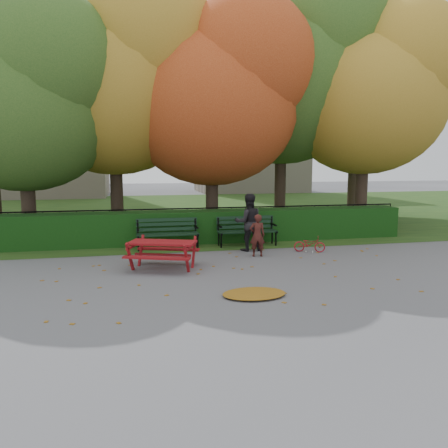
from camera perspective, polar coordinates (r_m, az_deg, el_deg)
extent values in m
plane|color=slate|center=(9.62, 2.37, -7.07)|extent=(90.00, 90.00, 0.00)
plane|color=#1A3A14|center=(23.24, -6.34, 1.80)|extent=(90.00, 90.00, 0.00)
cube|color=#B3A48E|center=(35.96, -23.63, 15.36)|extent=(10.00, 7.00, 15.00)
cube|color=#B3A48E|center=(38.57, 3.50, 13.21)|extent=(9.00, 6.00, 12.00)
cube|color=black|center=(13.84, -2.31, -0.31)|extent=(13.00, 0.90, 1.00)
cube|color=black|center=(14.68, -2.84, -1.49)|extent=(14.00, 0.04, 0.04)
cube|color=black|center=(14.56, -2.86, 2.08)|extent=(14.00, 0.04, 0.04)
cylinder|color=black|center=(14.44, -14.67, -0.22)|extent=(0.03, 0.03, 1.00)
cylinder|color=black|center=(14.62, -2.85, 0.13)|extent=(0.03, 0.03, 1.00)
cylinder|color=black|center=(15.39, 8.24, 0.45)|extent=(0.03, 0.03, 1.00)
cylinder|color=black|center=(16.93, 19.42, 0.76)|extent=(0.03, 0.03, 1.00)
cylinder|color=black|center=(15.17, -24.19, 2.81)|extent=(0.44, 0.44, 2.62)
ellipsoid|color=#274C1A|center=(15.21, -24.82, 13.42)|extent=(5.60, 5.60, 5.04)
sphere|color=#274C1A|center=(14.54, -21.77, 18.90)|extent=(4.20, 4.20, 4.20)
cylinder|color=black|center=(16.02, -13.85, 4.47)|extent=(0.44, 0.44, 3.15)
ellipsoid|color=olive|center=(16.18, -14.26, 16.48)|extent=(6.40, 6.40, 5.76)
sphere|color=olive|center=(15.69, -10.15, 22.24)|extent=(4.80, 4.80, 4.80)
cylinder|color=black|center=(15.49, -1.59, 3.93)|extent=(0.44, 0.44, 2.80)
ellipsoid|color=#992B0D|center=(15.57, -1.63, 15.01)|extent=(6.00, 6.00, 5.40)
sphere|color=#992B0D|center=(15.30, 3.02, 20.26)|extent=(4.50, 4.50, 4.50)
cylinder|color=black|center=(17.51, 7.35, 5.49)|extent=(0.44, 0.44, 3.50)
ellipsoid|color=#274C1A|center=(17.75, 7.57, 17.67)|extent=(6.80, 6.80, 6.12)
sphere|color=#274C1A|center=(17.74, 12.60, 22.62)|extent=(5.10, 5.10, 5.10)
cylinder|color=black|center=(17.28, 17.51, 4.28)|extent=(0.44, 0.44, 2.97)
ellipsoid|color=olive|center=(17.39, 17.96, 14.81)|extent=(5.80, 5.80, 5.22)
sphere|color=olive|center=(17.52, 22.45, 18.88)|extent=(4.35, 4.35, 4.35)
sphere|color=#992B0D|center=(18.59, -26.00, 20.32)|extent=(4.95, 4.95, 4.95)
cylinder|color=black|center=(21.64, 16.43, 5.24)|extent=(0.44, 0.44, 3.15)
ellipsoid|color=#274C1A|center=(21.76, 16.80, 14.14)|extent=(6.00, 6.00, 5.40)
sphere|color=#274C1A|center=(21.84, 20.47, 17.54)|extent=(4.50, 4.50, 4.50)
cube|color=black|center=(12.62, -7.28, -1.46)|extent=(1.80, 0.12, 0.04)
cube|color=black|center=(12.80, -7.35, -1.33)|extent=(1.80, 0.12, 0.04)
cube|color=black|center=(12.98, -7.42, -1.20)|extent=(1.80, 0.12, 0.04)
cube|color=black|center=(13.05, -7.46, -0.66)|extent=(1.80, 0.05, 0.10)
cube|color=black|center=(13.03, -7.47, -0.01)|extent=(1.80, 0.05, 0.10)
cube|color=black|center=(13.01, -7.48, 0.56)|extent=(1.80, 0.05, 0.10)
cube|color=black|center=(12.76, -11.16, -1.53)|extent=(0.05, 0.55, 0.06)
cube|color=black|center=(12.99, -11.21, -0.36)|extent=(0.05, 0.05, 0.41)
cylinder|color=black|center=(12.62, -11.12, -2.56)|extent=(0.05, 0.05, 0.44)
cylinder|color=black|center=(12.97, -11.15, -2.27)|extent=(0.05, 0.05, 0.44)
cube|color=black|center=(12.75, -11.18, -0.63)|extent=(0.05, 0.45, 0.04)
cube|color=black|center=(12.90, -3.59, -1.29)|extent=(0.05, 0.55, 0.06)
cube|color=black|center=(13.13, -3.77, -0.14)|extent=(0.05, 0.05, 0.41)
cylinder|color=black|center=(12.76, -3.46, -2.31)|extent=(0.05, 0.05, 0.44)
cylinder|color=black|center=(13.11, -3.70, -2.03)|extent=(0.05, 0.05, 0.44)
cube|color=black|center=(12.89, -3.61, -0.40)|extent=(0.05, 0.45, 0.04)
cube|color=black|center=(13.04, 3.28, -1.10)|extent=(1.80, 0.12, 0.04)
cube|color=black|center=(13.21, 3.07, -0.98)|extent=(1.80, 0.12, 0.04)
cube|color=black|center=(13.39, 2.87, -0.86)|extent=(1.80, 0.12, 0.04)
cube|color=black|center=(13.45, 2.77, -0.34)|extent=(1.80, 0.05, 0.10)
cube|color=black|center=(13.43, 2.78, 0.29)|extent=(1.80, 0.05, 0.10)
cube|color=black|center=(13.42, 2.78, 0.84)|extent=(1.80, 0.05, 0.10)
cube|color=black|center=(13.02, -0.54, -1.19)|extent=(0.05, 0.55, 0.06)
cube|color=black|center=(13.25, -0.78, -0.05)|extent=(0.05, 0.05, 0.41)
cylinder|color=black|center=(12.88, -0.38, -2.19)|extent=(0.05, 0.05, 0.44)
cylinder|color=black|center=(13.23, -0.70, -1.92)|extent=(0.05, 0.05, 0.44)
cube|color=black|center=(13.01, -0.56, -0.31)|extent=(0.05, 0.45, 0.04)
cube|color=black|center=(13.46, 6.57, -0.94)|extent=(0.05, 0.55, 0.06)
cube|color=black|center=(13.68, 6.22, 0.17)|extent=(0.05, 0.05, 0.41)
cylinder|color=black|center=(13.33, 6.80, -1.90)|extent=(0.05, 0.05, 0.44)
cylinder|color=black|center=(13.66, 6.31, -1.65)|extent=(0.05, 0.05, 0.44)
cube|color=black|center=(13.45, 6.55, -0.08)|extent=(0.05, 0.45, 0.04)
cube|color=#660D0F|center=(10.40, -8.03, -2.42)|extent=(1.67, 1.14, 0.05)
cube|color=#660D0F|center=(9.97, -8.83, -4.40)|extent=(1.52, 0.74, 0.04)
cube|color=#660D0F|center=(10.93, -7.25, -3.26)|extent=(1.52, 0.74, 0.04)
cube|color=#660D0F|center=(10.31, -12.18, -4.27)|extent=(0.20, 0.43, 0.75)
cube|color=#660D0F|center=(11.02, -10.78, -3.44)|extent=(0.20, 0.43, 0.75)
cube|color=#660D0F|center=(10.62, -11.49, -2.66)|extent=(0.45, 1.10, 0.05)
cube|color=#660D0F|center=(9.92, -4.90, -4.59)|extent=(0.20, 0.43, 0.75)
cube|color=#660D0F|center=(10.66, -3.96, -3.70)|extent=(0.20, 0.43, 0.75)
cube|color=#660D0F|center=(10.25, -4.43, -2.91)|extent=(0.45, 1.10, 0.05)
cube|color=#660D0F|center=(10.46, -8.00, -3.99)|extent=(1.30, 0.53, 0.05)
ellipsoid|color=brown|center=(8.40, 3.95, -9.05)|extent=(1.44, 1.22, 0.08)
imported|color=#401914|center=(11.72, 4.37, -1.48)|extent=(0.45, 0.32, 1.15)
imported|color=black|center=(12.45, 3.20, 0.23)|extent=(0.83, 0.66, 1.64)
imported|color=maroon|center=(12.55, 11.11, -2.59)|extent=(0.91, 0.62, 0.45)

